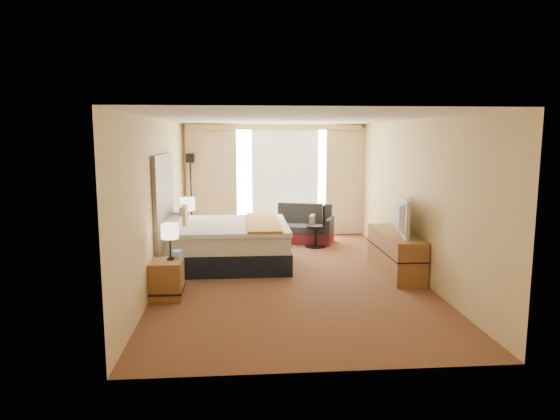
{
  "coord_description": "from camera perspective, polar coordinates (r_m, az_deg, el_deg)",
  "views": [
    {
      "loc": [
        -0.8,
        -8.12,
        2.33
      ],
      "look_at": [
        -0.11,
        0.4,
        1.05
      ],
      "focal_mm": 32.0,
      "sensor_mm": 36.0,
      "label": 1
    }
  ],
  "objects": [
    {
      "name": "nightstand_left",
      "position": [
        7.44,
        -12.8,
        -7.75
      ],
      "size": [
        0.45,
        0.52,
        0.55
      ],
      "primitive_type": "cube",
      "color": "#985D37",
      "rests_on": "floor"
    },
    {
      "name": "tissue_box",
      "position": [
        7.49,
        -11.7,
        -4.97
      ],
      "size": [
        0.17,
        0.17,
        0.11
      ],
      "primitive_type": "cube",
      "rotation": [
        0.0,
        0.0,
        -0.43
      ],
      "color": "#99C4ED",
      "rests_on": "nightstand_left"
    },
    {
      "name": "telephone",
      "position": [
        9.92,
        -10.72,
        -1.79
      ],
      "size": [
        0.19,
        0.17,
        0.06
      ],
      "primitive_type": "cube",
      "rotation": [
        0.0,
        0.0,
        0.28
      ],
      "color": "black",
      "rests_on": "nightstand_right"
    },
    {
      "name": "wall_right",
      "position": [
        8.68,
        14.95,
        1.41
      ],
      "size": [
        0.02,
        7.0,
        2.6
      ],
      "primitive_type": "cube",
      "color": "#D9BE84",
      "rests_on": "ground"
    },
    {
      "name": "lamp_right",
      "position": [
        9.73,
        -10.53,
        0.59
      ],
      "size": [
        0.29,
        0.29,
        0.6
      ],
      "color": "black",
      "rests_on": "nightstand_right"
    },
    {
      "name": "floor",
      "position": [
        8.49,
        0.99,
        -7.43
      ],
      "size": [
        4.2,
        7.0,
        0.02
      ],
      "primitive_type": "cube",
      "color": "#531D17",
      "rests_on": "ground"
    },
    {
      "name": "lamp_left",
      "position": [
        7.33,
        -12.49,
        -2.47
      ],
      "size": [
        0.25,
        0.25,
        0.53
      ],
      "color": "black",
      "rests_on": "nightstand_left"
    },
    {
      "name": "wall_left",
      "position": [
        8.29,
        -13.59,
        1.13
      ],
      "size": [
        0.02,
        7.0,
        2.6
      ],
      "primitive_type": "cube",
      "color": "#D9BE84",
      "rests_on": "ground"
    },
    {
      "name": "ceiling",
      "position": [
        8.16,
        1.04,
        10.4
      ],
      "size": [
        4.2,
        7.0,
        0.02
      ],
      "primitive_type": "cube",
      "color": "silver",
      "rests_on": "wall_back"
    },
    {
      "name": "floor_lamp",
      "position": [
        11.35,
        -10.16,
        3.52
      ],
      "size": [
        0.24,
        0.24,
        1.94
      ],
      "color": "black",
      "rests_on": "floor"
    },
    {
      "name": "television",
      "position": [
        8.49,
        13.15,
        -0.66
      ],
      "size": [
        0.33,
        1.08,
        0.62
      ],
      "primitive_type": "imported",
      "rotation": [
        0.0,
        0.0,
        1.39
      ],
      "color": "black",
      "rests_on": "media_dresser"
    },
    {
      "name": "window",
      "position": [
        11.68,
        0.57,
        3.55
      ],
      "size": [
        2.3,
        0.02,
        2.3
      ],
      "primitive_type": "cube",
      "color": "silver",
      "rests_on": "wall_back"
    },
    {
      "name": "nightstand_right",
      "position": [
        9.85,
        -10.76,
        -3.69
      ],
      "size": [
        0.45,
        0.52,
        0.55
      ],
      "primitive_type": "cube",
      "color": "#985D37",
      "rests_on": "floor"
    },
    {
      "name": "bed",
      "position": [
        9.18,
        -6.14,
        -3.72
      ],
      "size": [
        2.21,
        2.02,
        1.07
      ],
      "color": "black",
      "rests_on": "floor"
    },
    {
      "name": "wall_back",
      "position": [
        11.69,
        -0.66,
        3.46
      ],
      "size": [
        4.2,
        0.02,
        2.6
      ],
      "primitive_type": "cube",
      "color": "#D9BE84",
      "rests_on": "ground"
    },
    {
      "name": "media_dresser",
      "position": [
        8.76,
        13.04,
        -4.78
      ],
      "size": [
        0.5,
        1.8,
        0.7
      ],
      "primitive_type": "cube",
      "color": "#985D37",
      "rests_on": "floor"
    },
    {
      "name": "wall_front",
      "position": [
        4.8,
        5.11,
        -3.92
      ],
      "size": [
        4.2,
        0.02,
        2.6
      ],
      "primitive_type": "cube",
      "color": "#D9BE84",
      "rests_on": "ground"
    },
    {
      "name": "headboard",
      "position": [
        8.48,
        -13.11,
        1.17
      ],
      "size": [
        0.06,
        1.85,
        1.5
      ],
      "primitive_type": "cube",
      "color": "black",
      "rests_on": "wall_left"
    },
    {
      "name": "desk_chair",
      "position": [
        10.52,
        4.36,
        -2.06
      ],
      "size": [
        0.44,
        0.44,
        0.91
      ],
      "rotation": [
        0.0,
        0.0,
        -0.12
      ],
      "color": "black",
      "rests_on": "floor"
    },
    {
      "name": "loveseat",
      "position": [
        11.04,
        2.6,
        -2.24
      ],
      "size": [
        1.48,
        1.09,
        0.83
      ],
      "rotation": [
        0.0,
        0.0,
        -0.32
      ],
      "color": "#561820",
      "rests_on": "floor"
    },
    {
      "name": "curtains",
      "position": [
        11.57,
        -0.64,
        3.94
      ],
      "size": [
        4.12,
        0.19,
        2.56
      ],
      "color": "#F9E2B0",
      "rests_on": "floor"
    }
  ]
}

